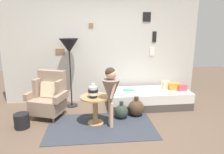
{
  "coord_description": "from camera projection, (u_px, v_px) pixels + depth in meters",
  "views": [
    {
      "loc": [
        -0.28,
        -3.2,
        1.88
      ],
      "look_at": [
        0.15,
        0.95,
        0.85
      ],
      "focal_mm": 33.09,
      "sensor_mm": 36.0,
      "label": 1
    }
  ],
  "objects": [
    {
      "name": "pillow_back",
      "position": [
        166.0,
        85.0,
        5.02
      ],
      "size": [
        0.19,
        0.14,
        0.19
      ],
      "primitive_type": "cube",
      "rotation": [
        0.0,
        0.0,
        0.15
      ],
      "color": "beige",
      "rests_on": "daybed"
    },
    {
      "name": "pillow_mid",
      "position": [
        174.0,
        86.0,
        4.9
      ],
      "size": [
        0.23,
        0.14,
        0.17
      ],
      "primitive_type": "cube",
      "rotation": [
        0.0,
        0.0,
        -0.08
      ],
      "color": "orange",
      "rests_on": "daybed"
    },
    {
      "name": "book_on_daybed",
      "position": [
        128.0,
        90.0,
        4.87
      ],
      "size": [
        0.25,
        0.21,
        0.03
      ],
      "primitive_type": "cube",
      "rotation": [
        0.0,
        0.0,
        0.22
      ],
      "color": "#4C957A",
      "rests_on": "daybed"
    },
    {
      "name": "floor_lamp",
      "position": [
        69.0,
        48.0,
        4.68
      ],
      "size": [
        0.43,
        0.43,
        1.61
      ],
      "color": "black",
      "rests_on": "ground"
    },
    {
      "name": "magazine_basket",
      "position": [
        22.0,
        121.0,
        3.9
      ],
      "size": [
        0.28,
        0.28,
        0.28
      ],
      "primitive_type": "cylinder",
      "color": "black",
      "rests_on": "ground"
    },
    {
      "name": "armchair",
      "position": [
        49.0,
        96.0,
        4.35
      ],
      "size": [
        0.88,
        0.77,
        0.97
      ],
      "color": "olive",
      "rests_on": "ground"
    },
    {
      "name": "vase_striped",
      "position": [
        93.0,
        92.0,
        3.89
      ],
      "size": [
        0.19,
        0.19,
        0.27
      ],
      "color": "black",
      "rests_on": "side_table"
    },
    {
      "name": "ground_plane",
      "position": [
        109.0,
        138.0,
        3.57
      ],
      "size": [
        12.0,
        12.0,
        0.0
      ],
      "primitive_type": "plane",
      "color": "brown"
    },
    {
      "name": "daybed",
      "position": [
        148.0,
        98.0,
        4.93
      ],
      "size": [
        1.91,
        0.83,
        0.4
      ],
      "color": "#4C4742",
      "rests_on": "ground"
    },
    {
      "name": "pillow_head",
      "position": [
        182.0,
        88.0,
        4.86
      ],
      "size": [
        0.23,
        0.15,
        0.15
      ],
      "primitive_type": "cube",
      "rotation": [
        0.0,
        0.0,
        0.15
      ],
      "color": "#D64C56",
      "rests_on": "daybed"
    },
    {
      "name": "gallery_wall",
      "position": [
        102.0,
        50.0,
        5.14
      ],
      "size": [
        4.8,
        0.12,
        2.6
      ],
      "color": "beige",
      "rests_on": "ground"
    },
    {
      "name": "side_table",
      "position": [
        95.0,
        104.0,
        4.01
      ],
      "size": [
        0.58,
        0.58,
        0.57
      ],
      "color": "tan",
      "rests_on": "ground"
    },
    {
      "name": "person_child",
      "position": [
        111.0,
        89.0,
        3.8
      ],
      "size": [
        0.34,
        0.34,
        1.16
      ],
      "color": "#D8AD8E",
      "rests_on": "ground"
    },
    {
      "name": "demijohn_far",
      "position": [
        136.0,
        108.0,
        4.43
      ],
      "size": [
        0.35,
        0.35,
        0.43
      ],
      "color": "#473323",
      "rests_on": "ground"
    },
    {
      "name": "demijohn_near",
      "position": [
        121.0,
        111.0,
        4.3
      ],
      "size": [
        0.29,
        0.29,
        0.38
      ],
      "color": "#2D3D33",
      "rests_on": "ground"
    },
    {
      "name": "rug",
      "position": [
        101.0,
        126.0,
        3.97
      ],
      "size": [
        2.04,
        1.21,
        0.01
      ],
      "primitive_type": "cube",
      "color": "#333842",
      "rests_on": "ground"
    }
  ]
}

